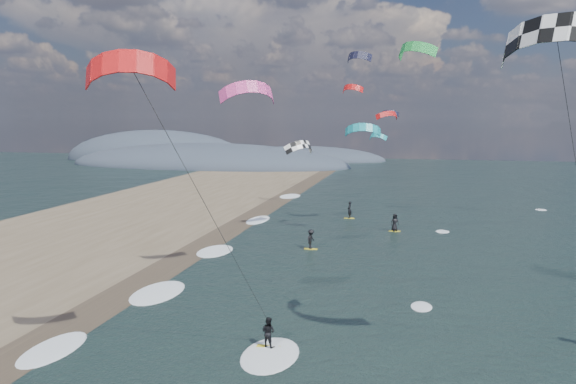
# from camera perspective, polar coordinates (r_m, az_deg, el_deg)

# --- Properties ---
(wet_sand_strip) EXTENTS (3.00, 240.00, 0.00)m
(wet_sand_strip) POSITION_cam_1_polar(r_m,az_deg,el_deg) (33.20, -20.10, -11.92)
(wet_sand_strip) COLOR #382D23
(wet_sand_strip) RESTS_ON ground
(coastal_hills) EXTENTS (80.00, 41.00, 15.00)m
(coastal_hills) POSITION_cam_1_polar(r_m,az_deg,el_deg) (134.16, -8.98, 2.99)
(coastal_hills) COLOR #3D4756
(coastal_hills) RESTS_ON ground
(kitesurfer_near_a) EXTENTS (8.21, 9.40, 15.00)m
(kitesurfer_near_a) POSITION_cam_1_polar(r_m,az_deg,el_deg) (23.47, 26.43, 8.70)
(kitesurfer_near_a) COLOR yellow
(kitesurfer_near_a) RESTS_ON ground
(kitesurfer_near_b) EXTENTS (6.85, 8.60, 13.87)m
(kitesurfer_near_b) POSITION_cam_1_polar(r_m,az_deg,el_deg) (22.37, -10.42, 1.49)
(kitesurfer_near_b) COLOR yellow
(kitesurfer_near_b) RESTS_ON ground
(far_kitesurfers) EXTENTS (7.51, 15.62, 1.84)m
(far_kitesurfers) POSITION_cam_1_polar(r_m,az_deg,el_deg) (51.97, 6.18, -3.45)
(far_kitesurfers) COLOR yellow
(far_kitesurfers) RESTS_ON ground
(bg_kite_field) EXTENTS (12.71, 79.20, 11.10)m
(bg_kite_field) POSITION_cam_1_polar(r_m,az_deg,el_deg) (69.82, 7.87, 8.67)
(bg_kite_field) COLOR green
(bg_kite_field) RESTS_ON ground
(shoreline_surf) EXTENTS (2.40, 79.40, 0.11)m
(shoreline_surf) POSITION_cam_1_polar(r_m,az_deg,el_deg) (36.49, -14.37, -9.90)
(shoreline_surf) COLOR white
(shoreline_surf) RESTS_ON ground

